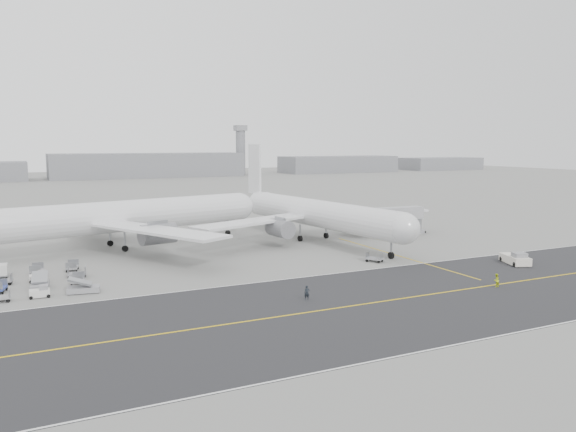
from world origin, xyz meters
name	(u,v)px	position (x,y,z in m)	size (l,w,h in m)	color
ground	(251,279)	(0.00, 0.00, 0.00)	(700.00, 700.00, 0.00)	gray
taxiway	(345,307)	(5.02, -17.98, 0.01)	(220.00, 59.00, 0.03)	#2B2B2D
horizon_buildings	(132,177)	(30.00, 260.00, 0.00)	(520.00, 28.00, 28.00)	gray
control_tower	(241,149)	(100.00, 265.00, 16.25)	(7.00, 7.00, 31.25)	gray
airliner_a	(118,217)	(-13.35, 33.38, 6.08)	(60.23, 58.91, 21.10)	white
airliner_b	(314,213)	(24.34, 25.58, 5.64)	(55.63, 56.57, 19.57)	white
pushback_tug	(516,259)	(43.15, -9.30, 0.88)	(4.45, 7.57, 2.15)	silver
jet_bridge	(392,215)	(42.76, 24.31, 4.28)	(16.36, 3.90, 6.15)	gray
gse_cluster	(21,287)	(-30.44, 9.98, 0.00)	(22.74, 21.91, 2.06)	gray
stray_dolly	(374,262)	(23.27, 2.35, 0.00)	(1.69, 2.74, 1.69)	silver
ground_crew_a	(307,293)	(2.28, -13.25, 0.94)	(0.69, 0.45, 1.88)	black
ground_crew_b	(496,280)	(28.93, -18.86, 0.95)	(0.92, 0.72, 1.90)	#BECF18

